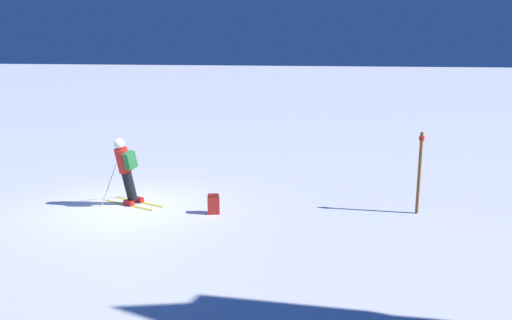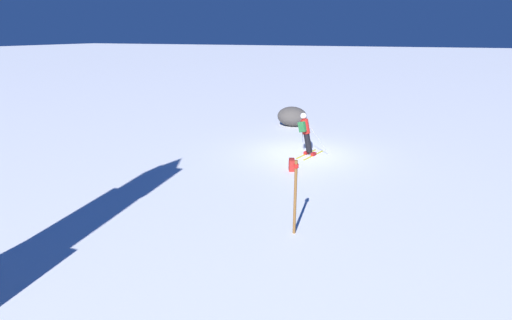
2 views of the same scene
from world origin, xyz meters
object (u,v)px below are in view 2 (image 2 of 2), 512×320
(skier, at_px, (306,131))
(exposed_boulder_0, at_px, (292,116))
(trail_marker, at_px, (295,194))
(spare_backpack, at_px, (292,165))

(skier, height_order, exposed_boulder_0, skier)
(exposed_boulder_0, xyz_separation_m, trail_marker, (-3.79, 12.57, 0.58))
(skier, xyz_separation_m, spare_backpack, (-0.09, 2.40, -0.79))
(exposed_boulder_0, height_order, trail_marker, trail_marker)
(skier, xyz_separation_m, trail_marker, (-1.62, 7.29, 0.09))
(exposed_boulder_0, bearing_deg, spare_backpack, 106.45)
(spare_backpack, bearing_deg, skier, 159.90)
(exposed_boulder_0, bearing_deg, skier, 112.39)
(spare_backpack, distance_m, exposed_boulder_0, 8.00)
(skier, height_order, spare_backpack, skier)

